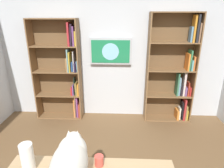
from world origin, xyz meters
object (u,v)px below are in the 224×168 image
(paper_towel_roll, at_px, (27,157))
(bookshelf_left, at_px, (176,72))
(cat, at_px, (70,161))
(bookshelf_right, at_px, (63,71))
(coffee_mug, at_px, (99,161))
(wall_mounted_tv, at_px, (111,51))

(paper_towel_roll, bearing_deg, bookshelf_left, -128.12)
(cat, distance_m, paper_towel_roll, 0.41)
(bookshelf_left, distance_m, bookshelf_right, 2.19)
(bookshelf_left, bearing_deg, coffee_mug, 61.28)
(wall_mounted_tv, bearing_deg, coffee_mug, 90.52)
(bookshelf_left, height_order, paper_towel_roll, bookshelf_left)
(cat, distance_m, coffee_mug, 0.30)
(wall_mounted_tv, bearing_deg, bookshelf_right, 4.75)
(bookshelf_left, relative_size, cat, 3.30)
(wall_mounted_tv, bearing_deg, paper_towel_roll, 76.59)
(bookshelf_left, xyz_separation_m, cat, (1.43, 2.42, -0.04))
(paper_towel_roll, height_order, coffee_mug, paper_towel_roll)
(wall_mounted_tv, bearing_deg, cat, 85.87)
(bookshelf_right, bearing_deg, wall_mounted_tv, -175.25)
(wall_mounted_tv, bearing_deg, bookshelf_left, 176.37)
(bookshelf_right, xyz_separation_m, coffee_mug, (-0.96, 2.25, -0.16))
(wall_mounted_tv, relative_size, paper_towel_roll, 3.13)
(bookshelf_right, relative_size, wall_mounted_tv, 2.46)
(bookshelf_right, height_order, wall_mounted_tv, bookshelf_right)
(cat, xyz_separation_m, coffee_mug, (-0.20, -0.18, -0.14))
(bookshelf_right, bearing_deg, coffee_mug, 113.18)
(bookshelf_right, relative_size, cat, 3.13)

